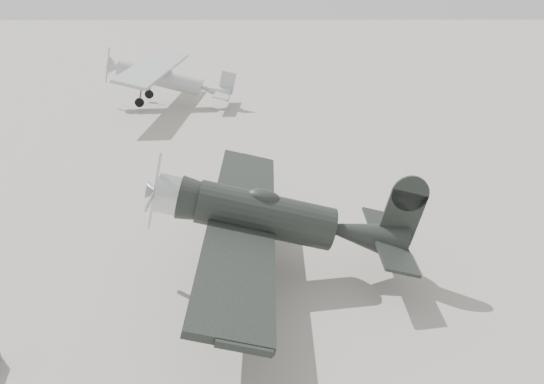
{
  "coord_description": "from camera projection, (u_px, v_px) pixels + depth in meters",
  "views": [
    {
      "loc": [
        -0.02,
        -15.36,
        9.11
      ],
      "look_at": [
        0.1,
        2.15,
        1.5
      ],
      "focal_mm": 35.0,
      "sensor_mm": 36.0,
      "label": 1
    }
  ],
  "objects": [
    {
      "name": "highwing_monoplane",
      "position": [
        165.0,
        75.0,
        35.57
      ],
      "size": [
        8.6,
        12.12,
        3.44
      ],
      "rotation": [
        0.0,
        0.23,
        -0.06
      ],
      "color": "#9C9FA1",
      "rests_on": "ground"
    },
    {
      "name": "ground",
      "position": [
        269.0,
        259.0,
        17.72
      ],
      "size": [
        160.0,
        160.0,
        0.0
      ],
      "primitive_type": "plane",
      "color": "gray",
      "rests_on": "ground"
    },
    {
      "name": "lowwing_monoplane",
      "position": [
        278.0,
        219.0,
        16.07
      ],
      "size": [
        8.21,
        11.37,
        3.7
      ],
      "rotation": [
        0.0,
        0.24,
        -0.0
      ],
      "color": "black",
      "rests_on": "ground"
    }
  ]
}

